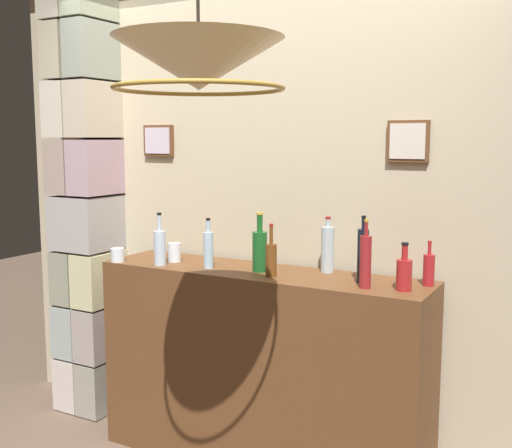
{
  "coord_description": "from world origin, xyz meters",
  "views": [
    {
      "loc": [
        1.52,
        -1.97,
        1.73
      ],
      "look_at": [
        0.0,
        0.76,
        1.3
      ],
      "focal_mm": 44.1,
      "sensor_mm": 36.0,
      "label": 1
    }
  ],
  "objects_px": {
    "liquor_bottle_amaro": "(429,269)",
    "liquor_bottle_vodka": "(363,255)",
    "liquor_bottle_sherry": "(260,250)",
    "glass_tumbler_highball": "(174,252)",
    "glass_tumbler_rocks": "(118,255)",
    "liquor_bottle_port": "(160,247)",
    "liquor_bottle_brandy": "(208,249)",
    "liquor_bottle_tequila": "(328,249)",
    "liquor_bottle_scotch": "(271,259)",
    "pendant_lamp": "(199,66)",
    "liquor_bottle_rum": "(366,261)",
    "liquor_bottle_rye": "(404,273)"
  },
  "relations": [
    {
      "from": "liquor_bottle_amaro",
      "to": "liquor_bottle_vodka",
      "type": "distance_m",
      "value": 0.31
    },
    {
      "from": "liquor_bottle_sherry",
      "to": "glass_tumbler_highball",
      "type": "height_order",
      "value": "liquor_bottle_sherry"
    },
    {
      "from": "liquor_bottle_amaro",
      "to": "glass_tumbler_rocks",
      "type": "xyz_separation_m",
      "value": [
        -1.64,
        -0.26,
        -0.04
      ]
    },
    {
      "from": "glass_tumbler_rocks",
      "to": "liquor_bottle_port",
      "type": "bearing_deg",
      "value": 8.03
    },
    {
      "from": "liquor_bottle_brandy",
      "to": "glass_tumbler_highball",
      "type": "xyz_separation_m",
      "value": [
        -0.26,
        0.05,
        -0.05
      ]
    },
    {
      "from": "liquor_bottle_tequila",
      "to": "liquor_bottle_brandy",
      "type": "height_order",
      "value": "liquor_bottle_tequila"
    },
    {
      "from": "liquor_bottle_tequila",
      "to": "glass_tumbler_highball",
      "type": "distance_m",
      "value": 0.86
    },
    {
      "from": "liquor_bottle_port",
      "to": "liquor_bottle_sherry",
      "type": "bearing_deg",
      "value": 12.44
    },
    {
      "from": "liquor_bottle_scotch",
      "to": "pendant_lamp",
      "type": "distance_m",
      "value": 1.2
    },
    {
      "from": "liquor_bottle_rum",
      "to": "liquor_bottle_vodka",
      "type": "bearing_deg",
      "value": 115.19
    },
    {
      "from": "liquor_bottle_port",
      "to": "liquor_bottle_rye",
      "type": "height_order",
      "value": "liquor_bottle_port"
    },
    {
      "from": "glass_tumbler_highball",
      "to": "pendant_lamp",
      "type": "relative_size",
      "value": 0.17
    },
    {
      "from": "liquor_bottle_rum",
      "to": "liquor_bottle_rye",
      "type": "distance_m",
      "value": 0.18
    },
    {
      "from": "liquor_bottle_rum",
      "to": "liquor_bottle_rye",
      "type": "xyz_separation_m",
      "value": [
        0.17,
        0.04,
        -0.05
      ]
    },
    {
      "from": "liquor_bottle_tequila",
      "to": "glass_tumbler_rocks",
      "type": "height_order",
      "value": "liquor_bottle_tequila"
    },
    {
      "from": "liquor_bottle_rum",
      "to": "liquor_bottle_vodka",
      "type": "relative_size",
      "value": 1.0
    },
    {
      "from": "liquor_bottle_rum",
      "to": "liquor_bottle_scotch",
      "type": "height_order",
      "value": "liquor_bottle_rum"
    },
    {
      "from": "liquor_bottle_port",
      "to": "glass_tumbler_rocks",
      "type": "relative_size",
      "value": 3.72
    },
    {
      "from": "liquor_bottle_rum",
      "to": "glass_tumbler_highball",
      "type": "bearing_deg",
      "value": 175.99
    },
    {
      "from": "liquor_bottle_tequila",
      "to": "liquor_bottle_amaro",
      "type": "distance_m",
      "value": 0.53
    },
    {
      "from": "liquor_bottle_tequila",
      "to": "liquor_bottle_scotch",
      "type": "distance_m",
      "value": 0.31
    },
    {
      "from": "liquor_bottle_scotch",
      "to": "glass_tumbler_rocks",
      "type": "relative_size",
      "value": 3.44
    },
    {
      "from": "liquor_bottle_vodka",
      "to": "liquor_bottle_scotch",
      "type": "bearing_deg",
      "value": -166.74
    },
    {
      "from": "liquor_bottle_sherry",
      "to": "liquor_bottle_vodka",
      "type": "relative_size",
      "value": 0.96
    },
    {
      "from": "liquor_bottle_rye",
      "to": "glass_tumbler_highball",
      "type": "relative_size",
      "value": 2.1
    },
    {
      "from": "liquor_bottle_port",
      "to": "liquor_bottle_vodka",
      "type": "height_order",
      "value": "liquor_bottle_vodka"
    },
    {
      "from": "liquor_bottle_sherry",
      "to": "liquor_bottle_tequila",
      "type": "xyz_separation_m",
      "value": [
        0.31,
        0.15,
        0.01
      ]
    },
    {
      "from": "liquor_bottle_vodka",
      "to": "liquor_bottle_brandy",
      "type": "bearing_deg",
      "value": -174.33
    },
    {
      "from": "liquor_bottle_amaro",
      "to": "pendant_lamp",
      "type": "height_order",
      "value": "pendant_lamp"
    },
    {
      "from": "liquor_bottle_scotch",
      "to": "liquor_bottle_amaro",
      "type": "bearing_deg",
      "value": 14.05
    },
    {
      "from": "liquor_bottle_sherry",
      "to": "liquor_bottle_brandy",
      "type": "distance_m",
      "value": 0.28
    },
    {
      "from": "liquor_bottle_rum",
      "to": "liquor_bottle_scotch",
      "type": "bearing_deg",
      "value": 179.18
    },
    {
      "from": "liquor_bottle_sherry",
      "to": "liquor_bottle_tequila",
      "type": "relative_size",
      "value": 1.07
    },
    {
      "from": "liquor_bottle_vodka",
      "to": "liquor_bottle_port",
      "type": "bearing_deg",
      "value": -172.4
    },
    {
      "from": "liquor_bottle_rum",
      "to": "glass_tumbler_highball",
      "type": "height_order",
      "value": "liquor_bottle_rum"
    },
    {
      "from": "glass_tumbler_rocks",
      "to": "liquor_bottle_amaro",
      "type": "bearing_deg",
      "value": 9.04
    },
    {
      "from": "liquor_bottle_rye",
      "to": "glass_tumbler_rocks",
      "type": "xyz_separation_m",
      "value": [
        -1.57,
        -0.11,
        -0.04
      ]
    },
    {
      "from": "glass_tumbler_rocks",
      "to": "glass_tumbler_highball",
      "type": "bearing_deg",
      "value": 28.93
    },
    {
      "from": "liquor_bottle_rye",
      "to": "liquor_bottle_vodka",
      "type": "bearing_deg",
      "value": 162.59
    },
    {
      "from": "liquor_bottle_rum",
      "to": "glass_tumbler_highball",
      "type": "xyz_separation_m",
      "value": [
        -1.13,
        0.08,
        -0.07
      ]
    },
    {
      "from": "liquor_bottle_vodka",
      "to": "pendant_lamp",
      "type": "height_order",
      "value": "pendant_lamp"
    },
    {
      "from": "liquor_bottle_rye",
      "to": "glass_tumbler_highball",
      "type": "bearing_deg",
      "value": 178.32
    },
    {
      "from": "liquor_bottle_tequila",
      "to": "liquor_bottle_port",
      "type": "relative_size",
      "value": 1.0
    },
    {
      "from": "liquor_bottle_brandy",
      "to": "liquor_bottle_amaro",
      "type": "relative_size",
      "value": 1.26
    },
    {
      "from": "liquor_bottle_brandy",
      "to": "liquor_bottle_vodka",
      "type": "relative_size",
      "value": 0.83
    },
    {
      "from": "liquor_bottle_rum",
      "to": "glass_tumbler_rocks",
      "type": "height_order",
      "value": "liquor_bottle_rum"
    },
    {
      "from": "liquor_bottle_rye",
      "to": "pendant_lamp",
      "type": "bearing_deg",
      "value": -119.18
    },
    {
      "from": "liquor_bottle_amaro",
      "to": "glass_tumbler_rocks",
      "type": "bearing_deg",
      "value": -170.96
    },
    {
      "from": "liquor_bottle_scotch",
      "to": "glass_tumbler_highball",
      "type": "relative_size",
      "value": 2.54
    },
    {
      "from": "liquor_bottle_brandy",
      "to": "liquor_bottle_rye",
      "type": "bearing_deg",
      "value": 0.7
    }
  ]
}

